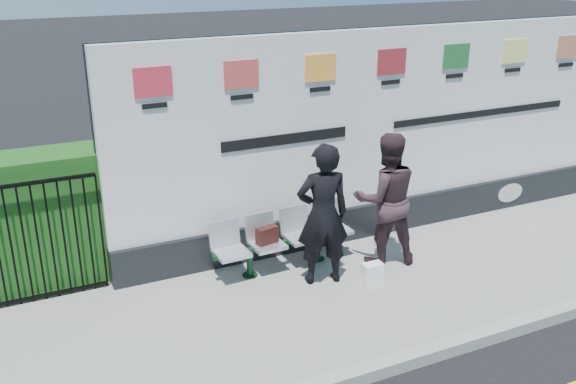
# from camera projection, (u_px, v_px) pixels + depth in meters

# --- Properties ---
(pavement) EXTENTS (14.00, 3.00, 0.12)m
(pavement) POSITION_uv_depth(u_px,v_px,m) (403.00, 279.00, 8.40)
(pavement) COLOR gray
(pavement) RESTS_ON ground
(kerb) EXTENTS (14.00, 0.18, 0.14)m
(kerb) POSITION_uv_depth(u_px,v_px,m) (480.00, 338.00, 7.13)
(kerb) COLOR gray
(kerb) RESTS_ON ground
(billboard) EXTENTS (8.00, 0.30, 3.00)m
(billboard) POSITION_uv_depth(u_px,v_px,m) (384.00, 148.00, 9.25)
(billboard) COLOR black
(billboard) RESTS_ON pavement
(hedge) EXTENTS (2.35, 0.70, 1.70)m
(hedge) POSITION_uv_depth(u_px,v_px,m) (8.00, 226.00, 7.78)
(hedge) COLOR #1C4D17
(hedge) RESTS_ON pavement
(railing) EXTENTS (2.05, 0.06, 1.54)m
(railing) POSITION_uv_depth(u_px,v_px,m) (11.00, 246.00, 7.43)
(railing) COLOR black
(railing) RESTS_ON pavement
(bench) EXTENTS (1.95, 0.60, 0.41)m
(bench) POSITION_uv_depth(u_px,v_px,m) (284.00, 253.00, 8.51)
(bench) COLOR silver
(bench) RESTS_ON pavement
(woman_left) EXTENTS (0.74, 0.56, 1.84)m
(woman_left) POSITION_uv_depth(u_px,v_px,m) (323.00, 215.00, 7.92)
(woman_left) COLOR black
(woman_left) RESTS_ON pavement
(woman_right) EXTENTS (1.03, 0.89, 1.81)m
(woman_right) POSITION_uv_depth(u_px,v_px,m) (386.00, 199.00, 8.45)
(woman_right) COLOR #332127
(woman_right) RESTS_ON pavement
(handbag_brown) EXTENTS (0.31, 0.17, 0.23)m
(handbag_brown) POSITION_uv_depth(u_px,v_px,m) (267.00, 235.00, 8.29)
(handbag_brown) COLOR black
(handbag_brown) RESTS_ON bench
(carrier_bag_white) EXTENTS (0.26, 0.16, 0.26)m
(carrier_bag_white) POSITION_uv_depth(u_px,v_px,m) (372.00, 273.00, 8.16)
(carrier_bag_white) COLOR white
(carrier_bag_white) RESTS_ON pavement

